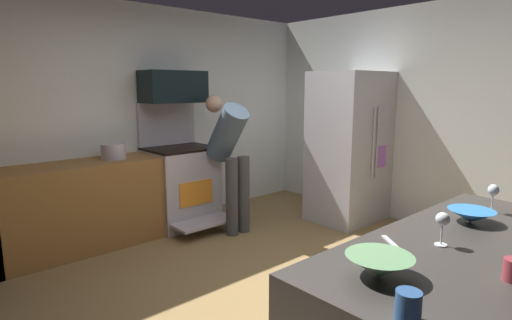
# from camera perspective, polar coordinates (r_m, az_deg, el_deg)

# --- Properties ---
(ground_plane) EXTENTS (5.20, 4.80, 0.02)m
(ground_plane) POSITION_cam_1_polar(r_m,az_deg,el_deg) (3.57, 2.36, -17.83)
(ground_plane) COLOR olive
(wall_back) EXTENTS (5.20, 0.12, 2.60)m
(wall_back) POSITION_cam_1_polar(r_m,az_deg,el_deg) (5.10, -16.24, 5.69)
(wall_back) COLOR silver
(wall_back) RESTS_ON ground
(wall_right) EXTENTS (0.12, 4.80, 2.60)m
(wall_right) POSITION_cam_1_polar(r_m,az_deg,el_deg) (5.26, 22.83, 5.42)
(wall_right) COLOR silver
(wall_right) RESTS_ON ground
(lower_cabinet_run) EXTENTS (2.40, 0.60, 0.90)m
(lower_cabinet_run) POSITION_cam_1_polar(r_m,az_deg,el_deg) (4.59, -23.93, -6.06)
(lower_cabinet_run) COLOR olive
(lower_cabinet_run) RESTS_ON ground
(oven_range) EXTENTS (0.76, 0.97, 1.47)m
(oven_range) POSITION_cam_1_polar(r_m,az_deg,el_deg) (5.06, -10.36, -3.22)
(oven_range) COLOR #B7B0B9
(oven_range) RESTS_ON ground
(microwave) EXTENTS (0.74, 0.38, 0.37)m
(microwave) POSITION_cam_1_polar(r_m,az_deg,el_deg) (5.01, -11.36, 9.90)
(microwave) COLOR black
(microwave) RESTS_ON oven_range
(refrigerator) EXTENTS (0.90, 0.73, 1.84)m
(refrigerator) POSITION_cam_1_polar(r_m,az_deg,el_deg) (5.24, 12.74, 1.74)
(refrigerator) COLOR silver
(refrigerator) RESTS_ON ground
(person_cook) EXTENTS (0.31, 0.64, 1.56)m
(person_cook) POSITION_cam_1_polar(r_m,az_deg,el_deg) (4.69, -3.67, 1.10)
(person_cook) COLOR #434343
(person_cook) RESTS_ON ground
(mixing_bowl_small) EXTENTS (0.26, 0.26, 0.07)m
(mixing_bowl_small) POSITION_cam_1_polar(r_m,az_deg,el_deg) (2.67, 27.60, -6.88)
(mixing_bowl_small) COLOR #2F76BC
(mixing_bowl_small) RESTS_ON counter_island
(mixing_bowl_prep) EXTENTS (0.28, 0.28, 0.09)m
(mixing_bowl_prep) POSITION_cam_1_polar(r_m,az_deg,el_deg) (1.80, 16.65, -13.85)
(mixing_bowl_prep) COLOR #62915F
(mixing_bowl_prep) RESTS_ON counter_island
(wine_glass_near) EXTENTS (0.07, 0.07, 0.17)m
(wine_glass_near) POSITION_cam_1_polar(r_m,az_deg,el_deg) (2.20, 24.41, -7.70)
(wine_glass_near) COLOR silver
(wine_glass_near) RESTS_ON counter_island
(wine_glass_mid) EXTENTS (0.06, 0.06, 0.18)m
(wine_glass_mid) POSITION_cam_1_polar(r_m,az_deg,el_deg) (2.90, 29.99, -3.83)
(wine_glass_mid) COLOR silver
(wine_glass_mid) RESTS_ON counter_island
(mug_coffee) EXTENTS (0.09, 0.09, 0.10)m
(mug_coffee) POSITION_cam_1_polar(r_m,az_deg,el_deg) (1.52, 20.30, -18.45)
(mug_coffee) COLOR #2A4F83
(mug_coffee) RESTS_ON counter_island
(knife_chef) EXTENTS (0.17, 0.21, 0.01)m
(knife_chef) POSITION_cam_1_polar(r_m,az_deg,el_deg) (2.15, 18.50, -11.08)
(knife_chef) COLOR #B7BABF
(knife_chef) RESTS_ON counter_island
(stock_pot) EXTENTS (0.26, 0.26, 0.17)m
(stock_pot) POSITION_cam_1_polar(r_m,az_deg,el_deg) (4.63, -19.13, 1.15)
(stock_pot) COLOR #B7B2BC
(stock_pot) RESTS_ON lower_cabinet_run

